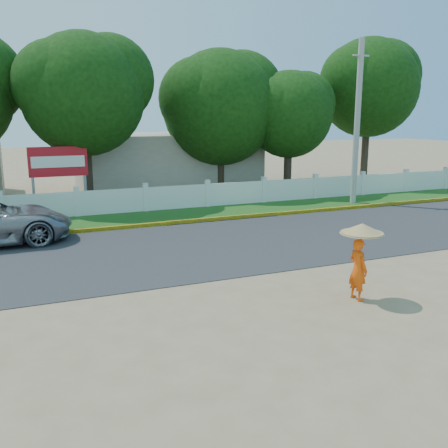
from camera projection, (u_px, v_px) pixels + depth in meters
name	position (u px, v px, depth m)	size (l,w,h in m)	color
ground	(255.00, 290.00, 12.60)	(120.00, 120.00, 0.00)	#9E8460
road	(195.00, 247.00, 16.65)	(60.00, 7.00, 0.02)	#38383A
grass_verge	(154.00, 217.00, 21.38)	(60.00, 3.50, 0.03)	#2D601E
curb	(165.00, 224.00, 19.84)	(40.00, 0.18, 0.16)	yellow
fence	(146.00, 200.00, 22.57)	(40.00, 0.10, 1.10)	silver
building_near	(167.00, 161.00, 29.60)	(10.00, 6.00, 3.20)	#B7AD99
utility_pole	(357.00, 123.00, 24.00)	(0.28, 0.28, 7.82)	#999996
monk_with_parasol	(360.00, 250.00, 11.72)	(1.02, 1.02, 1.86)	#F6510C
billboard	(58.00, 165.00, 21.86)	(2.50, 0.13, 2.95)	gray
tree_row	(144.00, 101.00, 24.93)	(35.67, 7.30, 8.90)	#473828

